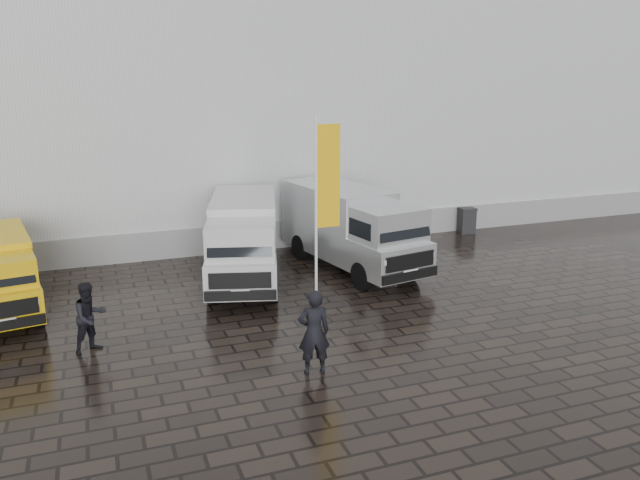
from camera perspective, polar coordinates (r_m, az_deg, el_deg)
The scene contains 9 objects.
ground at distance 16.11m, azimuth 1.80°, elevation -8.12°, with size 120.00×120.00×0.00m, color black.
exhibition_hall at distance 30.69m, azimuth -6.08°, elevation 14.30°, with size 44.00×16.00×12.00m, color silver.
hall_plinth at distance 23.70m, azimuth -0.89°, elevation 0.76°, with size 44.00×0.15×1.00m, color gray.
van_white at distance 19.47m, azimuth -6.99°, elevation -0.15°, with size 1.96×5.89×2.55m, color silver, non-canonical shape.
van_silver at distance 20.62m, azimuth 2.88°, elevation 0.95°, with size 2.04×6.13×2.66m, color silver, non-canonical shape.
flagpole at distance 15.60m, azimuth 0.28°, elevation 2.76°, with size 0.88×0.50×5.36m.
wheelie_bin at distance 26.17m, azimuth 13.28°, elevation 1.76°, with size 0.62×0.62×1.04m, color black.
person_front at distance 13.50m, azimuth -0.57°, elevation -8.42°, with size 0.70×0.46×1.92m, color black.
person_tent at distance 15.54m, azimuth -20.30°, elevation -6.64°, with size 0.82×0.64×1.69m, color black.
Camera 1 is at (-5.59, -13.73, 6.32)m, focal length 35.00 mm.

